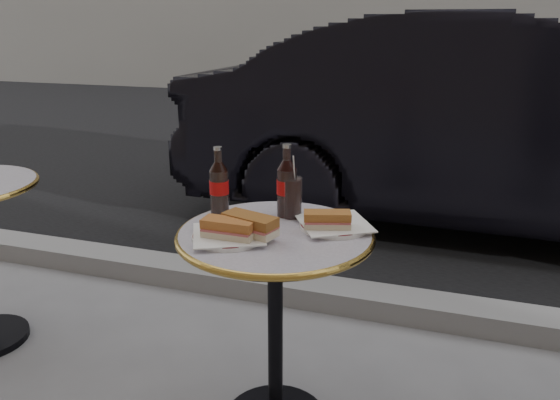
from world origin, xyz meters
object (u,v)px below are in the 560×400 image
(bistro_table, at_px, (275,334))
(parked_car, at_px, (510,125))
(cola_bottle_right, at_px, (287,181))
(cola_bottle_left, at_px, (219,181))
(plate_right, at_px, (334,225))
(plate_left, at_px, (228,236))
(cola_glass, at_px, (292,197))

(bistro_table, height_order, parked_car, parked_car)
(bistro_table, bearing_deg, parked_car, 70.43)
(cola_bottle_right, bearing_deg, cola_bottle_left, -165.05)
(bistro_table, xyz_separation_m, plate_right, (0.17, 0.09, 0.37))
(plate_left, relative_size, cola_bottle_right, 0.89)
(cola_bottle_left, bearing_deg, plate_right, 0.18)
(bistro_table, xyz_separation_m, cola_bottle_right, (-0.01, 0.15, 0.49))
(plate_right, relative_size, cola_bottle_left, 0.94)
(plate_left, distance_m, cola_bottle_left, 0.25)
(bistro_table, relative_size, cola_glass, 5.34)
(cola_bottle_left, xyz_separation_m, parked_car, (1.07, 2.27, -0.14))
(bistro_table, distance_m, cola_glass, 0.46)
(plate_right, distance_m, parked_car, 2.36)
(cola_bottle_right, bearing_deg, bistro_table, -86.51)
(cola_bottle_left, xyz_separation_m, cola_bottle_right, (0.22, 0.06, 0.01))
(plate_left, distance_m, parked_car, 2.64)
(bistro_table, relative_size, plate_right, 3.31)
(cola_bottle_right, height_order, parked_car, parked_car)
(cola_bottle_left, relative_size, cola_glass, 1.71)
(cola_glass, bearing_deg, cola_bottle_left, -167.44)
(plate_right, height_order, cola_bottle_right, cola_bottle_right)
(plate_left, height_order, plate_right, same)
(cola_bottle_left, distance_m, cola_bottle_right, 0.23)
(cola_glass, distance_m, parked_car, 2.37)
(bistro_table, height_order, cola_bottle_left, cola_bottle_left)
(plate_right, bearing_deg, bistro_table, -151.18)
(parked_car, bearing_deg, bistro_table, 161.44)
(plate_left, relative_size, cola_bottle_left, 0.94)
(plate_right, xyz_separation_m, cola_bottle_left, (-0.40, -0.00, 0.11))
(bistro_table, bearing_deg, cola_glass, 85.74)
(bistro_table, bearing_deg, cola_bottle_left, 158.21)
(bistro_table, distance_m, parked_car, 2.53)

